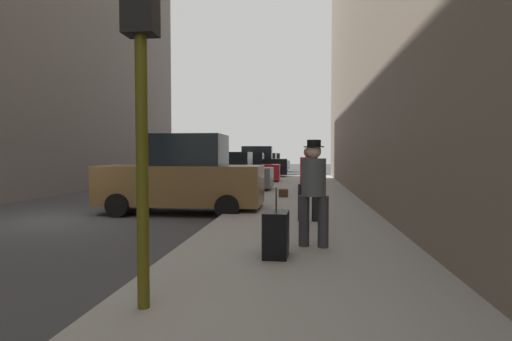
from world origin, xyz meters
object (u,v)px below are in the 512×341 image
pedestrian_with_beanie (314,188)px  rolling_suitcase (276,234)px  parked_bronze_suv (183,177)px  parked_silver_sedan (269,163)px  parked_gray_coupe (225,173)px  parked_black_suv (255,164)px  pedestrian_in_tan_coat (310,169)px  duffel_bag (283,193)px  parked_blue_sedan (263,164)px  traffic_light (141,45)px  parked_red_hatchback (244,169)px  fire_hydrant (266,182)px  pedestrian_in_red_jacket (309,180)px

pedestrian_with_beanie → rolling_suitcase: size_ratio=1.71×
parked_bronze_suv → parked_silver_sedan: bearing=90.0°
parked_gray_coupe → parked_black_suv: 10.66m
parked_black_suv → pedestrian_in_tan_coat: 12.18m
duffel_bag → pedestrian_in_tan_coat: bearing=62.4°
parked_blue_sedan → traffic_light: 29.46m
parked_gray_coupe → duffel_bag: parked_gray_coupe is taller
parked_red_hatchback → rolling_suitcase: bearing=-79.8°
traffic_light → rolling_suitcase: bearing=61.4°
rolling_suitcase → parked_gray_coupe: bearing=105.0°
pedestrian_with_beanie → pedestrian_in_tan_coat: bearing=89.6°
parked_black_suv → fire_hydrant: 10.91m
pedestrian_with_beanie → pedestrian_in_red_jacket: size_ratio=1.04×
parked_red_hatchback → traffic_light: size_ratio=1.19×
parked_black_suv → parked_bronze_suv: bearing=-90.0°
parked_bronze_suv → fire_hydrant: (1.80, 6.10, -0.54)m
parked_black_suv → parked_blue_sedan: size_ratio=1.11×
parked_gray_coupe → parked_silver_sedan: bearing=90.0°
parked_black_suv → parked_red_hatchback: bearing=-90.0°
rolling_suitcase → duffel_bag: size_ratio=2.36×
fire_hydrant → duffel_bag: bearing=-71.8°
parked_gray_coupe → fire_hydrant: (1.80, -0.08, -0.35)m
pedestrian_in_tan_coat → parked_bronze_suv: bearing=-125.1°
parked_black_suv → rolling_suitcase: parked_black_suv is taller
parked_blue_sedan → duffel_bag: (2.70, -18.69, -0.56)m
parked_red_hatchback → parked_blue_sedan: same height
parked_red_hatchback → pedestrian_with_beanie: pedestrian_with_beanie is taller
parked_gray_coupe → pedestrian_in_tan_coat: (3.68, -0.94, 0.26)m
parked_black_suv → parked_gray_coupe: bearing=-90.0°
traffic_light → pedestrian_in_red_jacket: size_ratio=2.11×
parked_bronze_suv → parked_red_hatchback: 11.70m
parked_red_hatchback → fire_hydrant: bearing=-72.2°
pedestrian_in_tan_coat → duffel_bag: bearing=-117.6°
parked_bronze_suv → parked_silver_sedan: 27.60m
parked_bronze_suv → parked_blue_sedan: (0.00, 22.06, -0.18)m
parked_gray_coupe → pedestrian_with_beanie: (3.60, -10.58, 0.29)m
fire_hydrant → pedestrian_in_tan_coat: pedestrian_in_tan_coat is taller
parked_blue_sedan → parked_silver_sedan: same height
pedestrian_with_beanie → pedestrian_in_red_jacket: bearing=91.2°
parked_bronze_suv → parked_blue_sedan: bearing=90.0°
parked_silver_sedan → parked_black_suv: bearing=-90.0°
parked_silver_sedan → duffel_bag: 24.39m
parked_red_hatchback → fire_hydrant: (1.80, -5.60, -0.35)m
parked_silver_sedan → traffic_light: (1.85, -34.87, 1.91)m
pedestrian_with_beanie → duffel_bag: bearing=96.6°
traffic_light → fire_hydrant: bearing=90.2°
parked_bronze_suv → duffel_bag: (2.70, 3.36, -0.74)m
pedestrian_in_tan_coat → parked_red_hatchback: bearing=119.6°
parked_red_hatchback → traffic_light: bearing=-84.4°
parked_bronze_suv → parked_red_hatchback: bearing=90.0°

